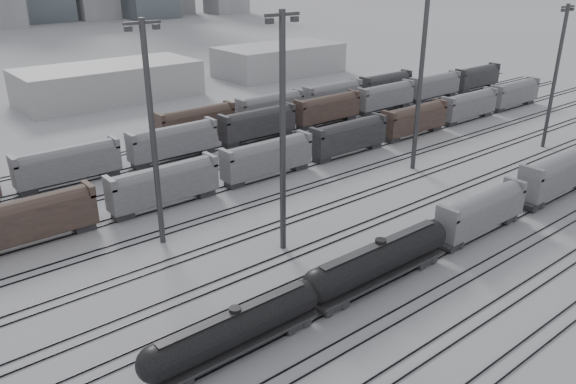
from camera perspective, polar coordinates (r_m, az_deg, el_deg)
ground at (r=58.72m, az=10.81°, el=-9.04°), size 900.00×900.00×0.00m
tracks at (r=69.58m, az=-0.13°, el=-3.23°), size 220.00×71.50×0.16m
tank_car_a at (r=47.38m, az=-5.32°, el=-13.64°), size 17.37×2.90×4.29m
tank_car_b at (r=56.89m, az=9.27°, el=-6.78°), size 19.44×3.24×4.80m
hopper_car_a at (r=69.73m, az=19.08°, el=-1.72°), size 14.26×2.83×5.10m
hopper_car_b at (r=84.85m, az=25.84°, el=1.86°), size 16.32×3.24×5.84m
light_mast_b at (r=62.14m, az=-13.61°, el=5.97°), size 4.01×0.64×25.04m
light_mast_c at (r=58.96m, az=-0.55°, el=6.22°), size 4.15×0.66×25.96m
light_mast_d at (r=86.45m, az=13.35°, el=11.50°), size 4.41×0.71×27.56m
light_mast_e at (r=105.22m, az=25.55°, el=10.75°), size 3.81×0.61×23.84m
bg_string_near at (r=83.67m, az=-2.12°, el=3.33°), size 151.00×3.00×5.60m
bg_string_mid at (r=101.61m, az=-3.08°, el=6.83°), size 151.00×3.00×5.60m
bg_string_far at (r=118.19m, az=1.53°, el=9.11°), size 66.00×3.00×5.60m
warehouse_mid at (r=138.06m, az=-17.70°, el=10.56°), size 40.00×18.00×8.00m
warehouse_right at (r=162.77m, az=-0.88°, el=13.29°), size 35.00×18.00×8.00m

